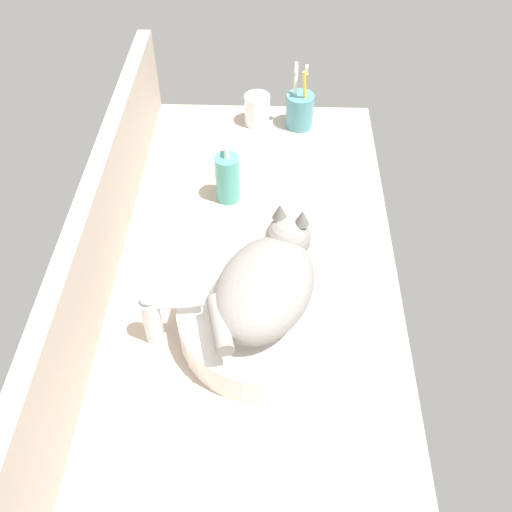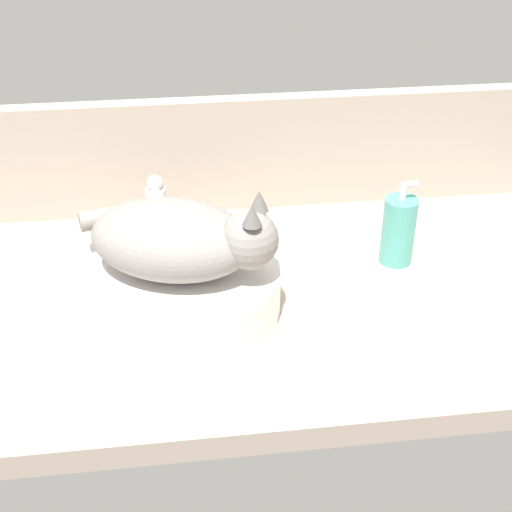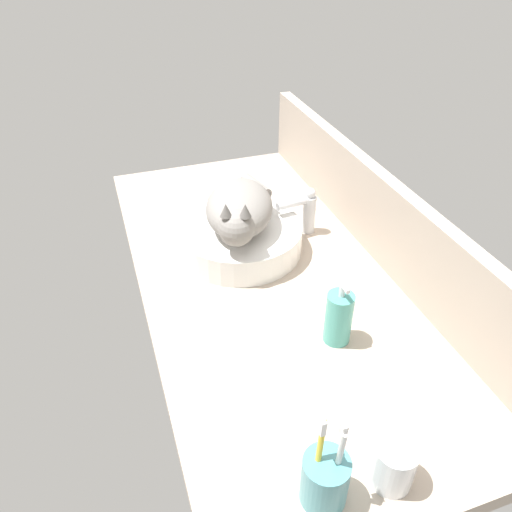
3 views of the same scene
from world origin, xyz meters
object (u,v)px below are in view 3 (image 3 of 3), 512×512
toothbrush_cup (325,479)px  sink_basin (240,238)px  cat (239,210)px  soap_dispenser (339,318)px  faucet (306,210)px  water_glass (392,466)px

toothbrush_cup → sink_basin: bearing=173.5°
cat → soap_dispenser: size_ratio=1.96×
faucet → toothbrush_cup: size_ratio=0.73×
cat → water_glass: 69.67cm
toothbrush_cup → water_glass: size_ratio=2.21×
cat → faucet: (-3.65, 20.17, -5.91)cm
sink_basin → faucet: bearing=96.8°
sink_basin → cat: (1.31, -0.41, 9.49)cm
sink_basin → soap_dispenser: soap_dispenser is taller
sink_basin → toothbrush_cup: bearing=-6.5°
cat → toothbrush_cup: size_ratio=1.62×
sink_basin → water_glass: water_glass is taller
sink_basin → faucet: 20.22cm
sink_basin → water_glass: size_ratio=3.87×
sink_basin → cat: size_ratio=1.09×
cat → water_glass: bearing=3.2°
sink_basin → cat: cat is taller
faucet → toothbrush_cup: bearing=-21.1°
faucet → sink_basin: bearing=-83.2°
toothbrush_cup → water_glass: 11.52cm
toothbrush_cup → water_glass: (0.91, 11.43, -1.19)cm
cat → water_glass: cat is taller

